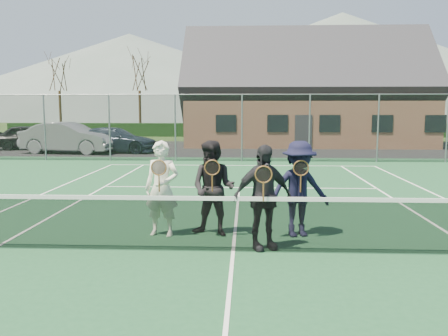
% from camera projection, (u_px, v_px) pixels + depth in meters
% --- Properties ---
extents(ground, '(220.00, 220.00, 0.00)m').
position_uv_depth(ground, '(243.00, 149.00, 27.79)').
color(ground, '#2A4318').
rests_on(ground, ground).
extents(court_surface, '(30.00, 30.00, 0.02)m').
position_uv_depth(court_surface, '(233.00, 252.00, 7.98)').
color(court_surface, '#1C4C2B').
rests_on(court_surface, ground).
extents(tarmac_carpark, '(40.00, 12.00, 0.01)m').
position_uv_depth(tarmac_carpark, '(175.00, 149.00, 27.98)').
color(tarmac_carpark, black).
rests_on(tarmac_carpark, ground).
extents(hedge_row, '(40.00, 1.20, 1.10)m').
position_uv_depth(hedge_row, '(244.00, 130.00, 39.61)').
color(hedge_row, black).
rests_on(hedge_row, ground).
extents(hill_west, '(110.00, 110.00, 18.00)m').
position_uv_depth(hill_west, '(130.00, 77.00, 102.14)').
color(hill_west, '#54655D').
rests_on(hill_west, ground).
extents(hill_centre, '(120.00, 120.00, 22.00)m').
position_uv_depth(hill_centre, '(341.00, 66.00, 99.74)').
color(hill_centre, '#58695E').
rests_on(hill_centre, ground).
extents(car_a, '(4.46, 2.37, 1.44)m').
position_uv_depth(car_a, '(32.00, 137.00, 27.45)').
color(car_a, black).
rests_on(car_a, ground).
extents(car_b, '(5.20, 2.45, 1.65)m').
position_uv_depth(car_b, '(69.00, 138.00, 25.09)').
color(car_b, gray).
rests_on(car_b, ground).
extents(car_c, '(4.84, 2.42, 1.35)m').
position_uv_depth(car_c, '(115.00, 140.00, 25.53)').
color(car_c, '#192232').
rests_on(car_c, ground).
extents(court_markings, '(11.03, 23.83, 0.01)m').
position_uv_depth(court_markings, '(233.00, 251.00, 7.98)').
color(court_markings, white).
rests_on(court_markings, court_surface).
extents(tennis_net, '(11.68, 0.08, 1.10)m').
position_uv_depth(tennis_net, '(233.00, 222.00, 7.91)').
color(tennis_net, slate).
rests_on(tennis_net, ground).
extents(perimeter_fence, '(30.07, 0.07, 3.02)m').
position_uv_depth(perimeter_fence, '(242.00, 128.00, 21.16)').
color(perimeter_fence, slate).
rests_on(perimeter_fence, ground).
extents(clubhouse, '(15.60, 8.20, 7.70)m').
position_uv_depth(clubhouse, '(305.00, 83.00, 31.05)').
color(clubhouse, '#9E6B4C').
rests_on(clubhouse, ground).
extents(tree_a, '(3.20, 3.20, 7.77)m').
position_uv_depth(tree_a, '(58.00, 68.00, 40.69)').
color(tree_a, '#3A2615').
rests_on(tree_a, ground).
extents(tree_b, '(3.20, 3.20, 7.77)m').
position_uv_depth(tree_b, '(139.00, 68.00, 40.36)').
color(tree_b, '#352113').
rests_on(tree_b, ground).
extents(tree_c, '(3.20, 3.20, 7.77)m').
position_uv_depth(tree_c, '(268.00, 67.00, 39.84)').
color(tree_c, '#392415').
rests_on(tree_c, ground).
extents(tree_d, '(3.20, 3.20, 7.77)m').
position_uv_depth(tree_d, '(389.00, 67.00, 39.36)').
color(tree_d, '#3D2216').
rests_on(tree_d, ground).
extents(player_a, '(0.72, 0.55, 1.80)m').
position_uv_depth(player_a, '(162.00, 188.00, 8.89)').
color(player_a, white).
rests_on(player_a, court_surface).
extents(player_b, '(1.04, 0.92, 1.80)m').
position_uv_depth(player_b, '(213.00, 188.00, 8.91)').
color(player_b, black).
rests_on(player_b, court_surface).
extents(player_c, '(1.14, 0.80, 1.80)m').
position_uv_depth(player_c, '(263.00, 197.00, 8.04)').
color(player_c, black).
rests_on(player_c, court_surface).
extents(player_d, '(1.30, 0.95, 1.80)m').
position_uv_depth(player_d, '(299.00, 189.00, 8.85)').
color(player_d, black).
rests_on(player_d, court_surface).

